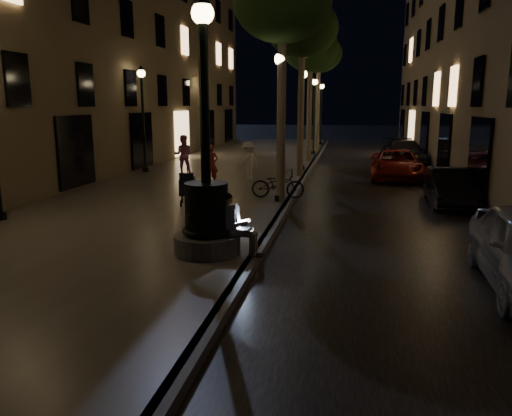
% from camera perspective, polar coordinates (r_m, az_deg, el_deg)
% --- Properties ---
extents(ground, '(120.00, 120.00, 0.00)m').
position_cam_1_polar(ground, '(23.10, 5.74, 3.52)').
color(ground, black).
rests_on(ground, ground).
extents(cobble_lane, '(6.00, 45.00, 0.02)m').
position_cam_1_polar(cobble_lane, '(23.05, 13.20, 3.28)').
color(cobble_lane, black).
rests_on(cobble_lane, ground).
extents(promenade, '(8.00, 45.00, 0.20)m').
position_cam_1_polar(promenade, '(23.74, -3.95, 4.02)').
color(promenade, '#67625B').
rests_on(promenade, ground).
extents(curb_strip, '(0.25, 45.00, 0.20)m').
position_cam_1_polar(curb_strip, '(23.09, 5.74, 3.77)').
color(curb_strip, '#59595B').
rests_on(curb_strip, ground).
extents(building_left, '(8.00, 36.00, 15.00)m').
position_cam_1_polar(building_left, '(29.58, -18.72, 19.36)').
color(building_left, '#76664A').
rests_on(building_left, ground).
extents(fountain_lamppost, '(1.40, 1.40, 5.21)m').
position_cam_1_polar(fountain_lamppost, '(10.40, -5.68, 0.22)').
color(fountain_lamppost, '#59595B').
rests_on(fountain_lamppost, promenade).
extents(seated_man_laptop, '(0.93, 0.32, 1.31)m').
position_cam_1_polar(seated_man_laptop, '(10.32, -2.37, -1.63)').
color(seated_man_laptop, gray).
rests_on(seated_man_laptop, promenade).
extents(tree_near, '(3.00, 3.00, 7.30)m').
position_cam_1_polar(tree_near, '(16.20, 3.03, 22.24)').
color(tree_near, '#6B604C').
rests_on(tree_near, promenade).
extents(tree_second, '(3.00, 3.00, 7.40)m').
position_cam_1_polar(tree_second, '(22.10, 5.31, 19.64)').
color(tree_second, '#6B604C').
rests_on(tree_second, promenade).
extents(tree_third, '(3.00, 3.00, 7.20)m').
position_cam_1_polar(tree_third, '(28.02, 6.26, 17.53)').
color(tree_third, '#6B604C').
rests_on(tree_third, promenade).
extents(tree_far, '(3.00, 3.00, 7.50)m').
position_cam_1_polar(tree_far, '(34.00, 7.20, 16.97)').
color(tree_far, '#6B604C').
rests_on(tree_far, promenade).
extents(lamp_curb_a, '(0.36, 0.36, 4.81)m').
position_cam_1_polar(lamp_curb_a, '(15.94, 2.73, 11.57)').
color(lamp_curb_a, black).
rests_on(lamp_curb_a, promenade).
extents(lamp_curb_b, '(0.36, 0.36, 4.81)m').
position_cam_1_polar(lamp_curb_b, '(23.89, 5.37, 11.58)').
color(lamp_curb_b, black).
rests_on(lamp_curb_b, promenade).
extents(lamp_curb_c, '(0.36, 0.36, 4.81)m').
position_cam_1_polar(lamp_curb_c, '(31.86, 6.69, 11.58)').
color(lamp_curb_c, black).
rests_on(lamp_curb_c, promenade).
extents(lamp_curb_d, '(0.36, 0.36, 4.81)m').
position_cam_1_polar(lamp_curb_d, '(39.85, 7.48, 11.58)').
color(lamp_curb_d, black).
rests_on(lamp_curb_d, promenade).
extents(lamp_left_b, '(0.36, 0.36, 4.81)m').
position_cam_1_polar(lamp_left_b, '(23.67, -12.83, 11.35)').
color(lamp_left_b, black).
rests_on(lamp_left_b, promenade).
extents(lamp_left_c, '(0.36, 0.36, 4.81)m').
position_cam_1_polar(lamp_left_c, '(33.11, -5.92, 11.60)').
color(lamp_left_c, black).
rests_on(lamp_left_c, promenade).
extents(stroller, '(0.68, 1.16, 1.17)m').
position_cam_1_polar(stroller, '(15.65, -7.86, 2.46)').
color(stroller, black).
rests_on(stroller, promenade).
extents(car_second, '(1.34, 3.72, 1.22)m').
position_cam_1_polar(car_second, '(17.66, 21.25, 2.24)').
color(car_second, black).
rests_on(car_second, ground).
extents(car_third, '(2.36, 4.80, 1.31)m').
position_cam_1_polar(car_third, '(23.20, 15.73, 4.81)').
color(car_third, maroon).
rests_on(car_third, ground).
extents(car_rear, '(2.39, 5.06, 1.43)m').
position_cam_1_polar(car_rear, '(28.19, 16.51, 6.04)').
color(car_rear, '#28292D').
rests_on(car_rear, ground).
extents(pedestrian_red, '(0.68, 0.58, 1.57)m').
position_cam_1_polar(pedestrian_red, '(19.50, -5.15, 4.94)').
color(pedestrian_red, '#A93721').
rests_on(pedestrian_red, promenade).
extents(pedestrian_pink, '(0.99, 0.85, 1.76)m').
position_cam_1_polar(pedestrian_pink, '(22.70, -8.33, 6.06)').
color(pedestrian_pink, pink).
rests_on(pedestrian_pink, promenade).
extents(pedestrian_white, '(1.05, 1.18, 1.59)m').
position_cam_1_polar(pedestrian_white, '(20.67, -0.87, 5.39)').
color(pedestrian_white, white).
rests_on(pedestrian_white, promenade).
extents(bicycle, '(1.80, 0.72, 0.93)m').
position_cam_1_polar(bicycle, '(16.71, 2.51, 2.72)').
color(bicycle, black).
rests_on(bicycle, promenade).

